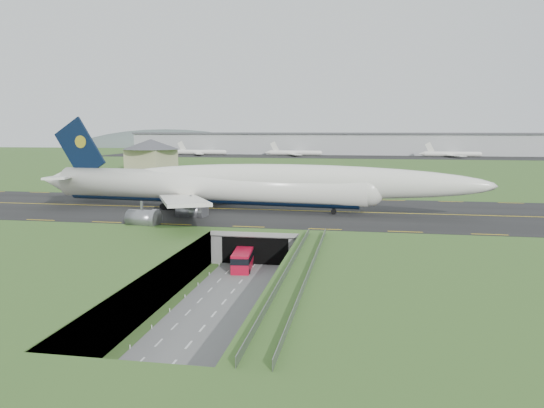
# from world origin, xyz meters

# --- Properties ---
(ground) EXTENTS (900.00, 900.00, 0.00)m
(ground) POSITION_xyz_m (0.00, 0.00, 0.00)
(ground) COLOR #386227
(ground) RESTS_ON ground
(airfield_deck) EXTENTS (800.00, 800.00, 6.00)m
(airfield_deck) POSITION_xyz_m (0.00, 0.00, 3.00)
(airfield_deck) COLOR gray
(airfield_deck) RESTS_ON ground
(trench_road) EXTENTS (12.00, 75.00, 0.20)m
(trench_road) POSITION_xyz_m (0.00, -7.50, 0.10)
(trench_road) COLOR slate
(trench_road) RESTS_ON ground
(taxiway) EXTENTS (800.00, 44.00, 0.18)m
(taxiway) POSITION_xyz_m (0.00, 33.00, 6.09)
(taxiway) COLOR black
(taxiway) RESTS_ON airfield_deck
(tunnel_portal) EXTENTS (17.00, 22.30, 6.00)m
(tunnel_portal) POSITION_xyz_m (0.00, 16.71, 3.33)
(tunnel_portal) COLOR gray
(tunnel_portal) RESTS_ON ground
(guideway) EXTENTS (3.00, 53.00, 7.05)m
(guideway) POSITION_xyz_m (11.00, -19.11, 5.32)
(guideway) COLOR #A8A8A3
(guideway) RESTS_ON ground
(jumbo_jet) EXTENTS (103.50, 64.65, 21.49)m
(jumbo_jet) POSITION_xyz_m (-8.65, 31.23, 11.80)
(jumbo_jet) COLOR white
(jumbo_jet) RESTS_ON ground
(shuttle_tram) EXTENTS (3.84, 8.35, 3.28)m
(shuttle_tram) POSITION_xyz_m (-1.37, 4.35, 1.80)
(shuttle_tram) COLOR #B80C28
(shuttle_tram) RESTS_ON ground
(service_building) EXTENTS (30.24, 30.24, 13.62)m
(service_building) POSITION_xyz_m (-75.54, 143.05, 14.07)
(service_building) COLOR tan
(service_building) RESTS_ON ground
(cargo_terminal) EXTENTS (320.00, 67.00, 15.60)m
(cargo_terminal) POSITION_xyz_m (-0.15, 299.41, 13.96)
(cargo_terminal) COLOR #B2B2B2
(cargo_terminal) RESTS_ON ground
(distant_hills) EXTENTS (700.00, 91.00, 60.00)m
(distant_hills) POSITION_xyz_m (64.38, 430.00, -4.00)
(distant_hills) COLOR #4F5F5D
(distant_hills) RESTS_ON ground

